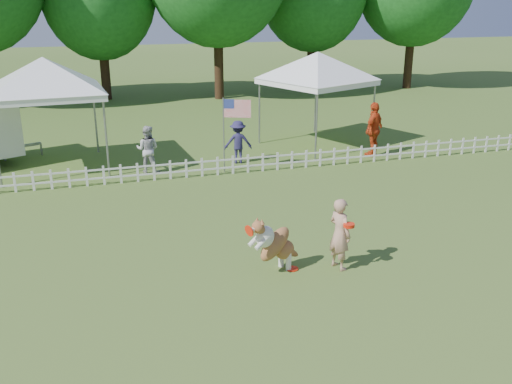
# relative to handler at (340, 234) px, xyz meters

# --- Properties ---
(ground) EXTENTS (120.00, 120.00, 0.00)m
(ground) POSITION_rel_handler_xyz_m (-0.73, 0.10, -0.77)
(ground) COLOR #36551A
(ground) RESTS_ON ground
(picket_fence) EXTENTS (22.00, 0.08, 0.60)m
(picket_fence) POSITION_rel_handler_xyz_m (-0.73, 7.10, -0.47)
(picket_fence) COLOR silver
(picket_fence) RESTS_ON ground
(handler) EXTENTS (0.53, 0.65, 1.53)m
(handler) POSITION_rel_handler_xyz_m (0.00, 0.00, 0.00)
(handler) COLOR tan
(handler) RESTS_ON ground
(dog) EXTENTS (1.29, 0.88, 1.27)m
(dog) POSITION_rel_handler_xyz_m (-1.32, 0.19, -0.13)
(dog) COLOR brown
(dog) RESTS_ON ground
(frisbee_on_turf) EXTENTS (0.26, 0.26, 0.02)m
(frisbee_on_turf) POSITION_rel_handler_xyz_m (-0.95, 0.20, -0.75)
(frisbee_on_turf) COLOR red
(frisbee_on_turf) RESTS_ON ground
(canopy_tent_left) EXTENTS (3.68, 3.68, 3.53)m
(canopy_tent_left) POSITION_rel_handler_xyz_m (-5.99, 9.40, 1.00)
(canopy_tent_left) COLOR white
(canopy_tent_left) RESTS_ON ground
(canopy_tent_right) EXTENTS (4.33, 4.33, 3.40)m
(canopy_tent_right) POSITION_rel_handler_xyz_m (3.48, 9.94, 0.93)
(canopy_tent_right) COLOR white
(canopy_tent_right) RESTS_ON ground
(flag_pole) EXTENTS (0.90, 0.44, 2.41)m
(flag_pole) POSITION_rel_handler_xyz_m (-0.70, 7.37, 0.44)
(flag_pole) COLOR gray
(flag_pole) RESTS_ON ground
(spectator_a) EXTENTS (0.91, 0.82, 1.53)m
(spectator_a) POSITION_rel_handler_xyz_m (-3.05, 8.03, -0.00)
(spectator_a) COLOR #ACAAB0
(spectator_a) RESTS_ON ground
(spectator_b) EXTENTS (1.01, 0.67, 1.45)m
(spectator_b) POSITION_rel_handler_xyz_m (0.00, 8.30, -0.04)
(spectator_b) COLOR #27234B
(spectator_b) RESTS_ON ground
(spectator_c) EXTENTS (1.18, 1.05, 1.92)m
(spectator_c) POSITION_rel_handler_xyz_m (4.83, 7.84, 0.19)
(spectator_c) COLOR #C33C17
(spectator_c) RESTS_ON ground
(tree_center_left) EXTENTS (6.00, 6.00, 9.80)m
(tree_center_left) POSITION_rel_handler_xyz_m (-3.73, 22.60, 4.13)
(tree_center_left) COLOR #164F19
(tree_center_left) RESTS_ON ground
(tree_right) EXTENTS (6.20, 6.20, 10.40)m
(tree_right) POSITION_rel_handler_xyz_m (8.27, 22.60, 4.43)
(tree_right) COLOR #164F19
(tree_right) RESTS_ON ground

